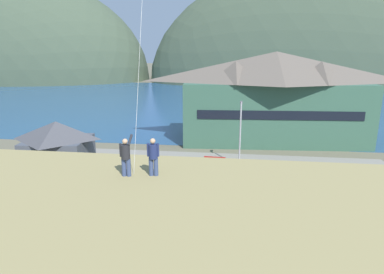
# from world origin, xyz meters

# --- Properties ---
(ground_plane) EXTENTS (600.00, 600.00, 0.00)m
(ground_plane) POSITION_xyz_m (0.00, 0.00, 0.00)
(ground_plane) COLOR #66604C
(parking_lot_pad) EXTENTS (40.00, 20.00, 0.10)m
(parking_lot_pad) POSITION_xyz_m (0.00, 5.00, 0.05)
(parking_lot_pad) COLOR gray
(parking_lot_pad) RESTS_ON ground
(bay_water) EXTENTS (360.00, 84.00, 0.03)m
(bay_water) POSITION_xyz_m (0.00, 60.00, 0.01)
(bay_water) COLOR navy
(bay_water) RESTS_ON ground
(far_hill_west_ridge) EXTENTS (113.71, 66.42, 83.69)m
(far_hill_west_ridge) POSITION_xyz_m (-89.46, 112.97, 0.00)
(far_hill_west_ridge) COLOR #42513D
(far_hill_west_ridge) RESTS_ON ground
(far_hill_east_peak) EXTENTS (131.87, 50.70, 88.07)m
(far_hill_east_peak) POSITION_xyz_m (35.89, 109.05, 0.00)
(far_hill_east_peak) COLOR #42513D
(far_hill_east_peak) RESTS_ON ground
(harbor_lodge) EXTENTS (25.41, 11.00, 11.84)m
(harbor_lodge) POSITION_xyz_m (8.62, 21.63, 6.27)
(harbor_lodge) COLOR #38604C
(harbor_lodge) RESTS_ON ground
(storage_shed_near_lot) EXTENTS (7.10, 6.39, 4.92)m
(storage_shed_near_lot) POSITION_xyz_m (-14.70, 8.28, 2.56)
(storage_shed_near_lot) COLOR #474C56
(storage_shed_near_lot) RESTS_ON ground
(wharf_dock) EXTENTS (3.20, 10.34, 0.70)m
(wharf_dock) POSITION_xyz_m (1.56, 32.14, 0.35)
(wharf_dock) COLOR #70604C
(wharf_dock) RESTS_ON ground
(moored_boat_wharfside) EXTENTS (2.54, 7.64, 2.16)m
(moored_boat_wharfside) POSITION_xyz_m (-2.01, 32.46, 0.72)
(moored_boat_wharfside) COLOR #A8A399
(moored_boat_wharfside) RESTS_ON ground
(moored_boat_outer_mooring) EXTENTS (2.29, 6.01, 2.16)m
(moored_boat_outer_mooring) POSITION_xyz_m (4.83, 34.16, 0.72)
(moored_boat_outer_mooring) COLOR navy
(moored_boat_outer_mooring) RESTS_ON ground
(parked_car_front_row_end) EXTENTS (4.31, 2.27, 1.82)m
(parked_car_front_row_end) POSITION_xyz_m (13.57, 6.12, 1.06)
(parked_car_front_row_end) COLOR #9EA3A8
(parked_car_front_row_end) RESTS_ON parking_lot_pad
(parked_car_front_row_silver) EXTENTS (4.22, 2.09, 1.82)m
(parked_car_front_row_silver) POSITION_xyz_m (-13.50, 0.42, 1.06)
(parked_car_front_row_silver) COLOR #9EA3A8
(parked_car_front_row_silver) RESTS_ON parking_lot_pad
(parked_car_mid_row_center) EXTENTS (4.29, 2.23, 1.82)m
(parked_car_mid_row_center) POSITION_xyz_m (1.57, 7.21, 1.06)
(parked_car_mid_row_center) COLOR red
(parked_car_mid_row_center) RESTS_ON parking_lot_pad
(parked_car_front_row_red) EXTENTS (4.34, 2.33, 1.82)m
(parked_car_front_row_red) POSITION_xyz_m (-4.02, 6.72, 1.06)
(parked_car_front_row_red) COLOR slate
(parked_car_front_row_red) RESTS_ON parking_lot_pad
(parked_car_lone_by_shed) EXTENTS (4.35, 2.36, 1.82)m
(parked_car_lone_by_shed) POSITION_xyz_m (0.87, -0.70, 1.06)
(parked_car_lone_by_shed) COLOR slate
(parked_car_lone_by_shed) RESTS_ON parking_lot_pad
(parked_car_corner_spot) EXTENTS (4.24, 2.13, 1.82)m
(parked_car_corner_spot) POSITION_xyz_m (-8.94, 5.63, 1.06)
(parked_car_corner_spot) COLOR #B28923
(parked_car_corner_spot) RESTS_ON parking_lot_pad
(parking_light_pole) EXTENTS (0.24, 0.78, 6.87)m
(parking_light_pole) POSITION_xyz_m (4.12, 10.56, 4.07)
(parking_light_pole) COLOR #ADADB2
(parking_light_pole) RESTS_ON parking_lot_pad
(person_kite_flyer) EXTENTS (0.51, 0.66, 1.86)m
(person_kite_flyer) POSITION_xyz_m (-1.28, -9.35, 7.42)
(person_kite_flyer) COLOR #384770
(person_kite_flyer) RESTS_ON grassy_hill_foreground
(person_companion) EXTENTS (0.55, 0.40, 1.74)m
(person_companion) POSITION_xyz_m (-0.08, -9.15, 7.41)
(person_companion) COLOR #384770
(person_companion) RESTS_ON grassy_hill_foreground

